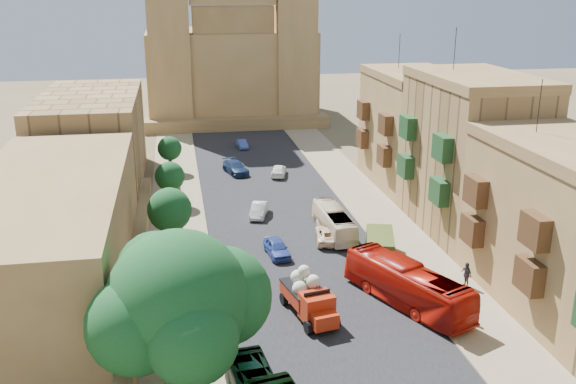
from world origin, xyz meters
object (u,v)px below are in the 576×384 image
object	(u,v)px
street_tree_c	(170,177)
olive_pickup	(380,246)
church	(230,60)
car_white_b	(279,170)
street_tree_b	(170,210)
car_blue_b	(242,144)
bus_cream_east	(334,222)
ficus_tree	(180,304)
red_truck	(309,296)
bus_red_east	(407,285)
car_dkblue	(236,168)
street_tree_d	(170,149)
pedestrian_c	(466,274)
street_tree_a	(171,281)
pedestrian_a	(466,310)
car_cream	(328,234)
car_white_a	(259,210)
car_blue_a	(277,248)

from	to	relation	value
street_tree_c	olive_pickup	distance (m)	22.99
church	car_white_b	bearing A→B (deg)	-86.35
street_tree_b	car_blue_b	xyz separation A→B (m)	(9.50, 34.28, -3.14)
street_tree_c	car_white_b	size ratio (longest dim) A/B	1.15
bus_cream_east	car_blue_b	bearing A→B (deg)	-83.52
ficus_tree	olive_pickup	size ratio (longest dim) A/B	1.81
red_truck	bus_red_east	bearing A→B (deg)	3.10
red_truck	car_white_b	size ratio (longest dim) A/B	1.51
car_blue_b	car_dkblue	bearing A→B (deg)	-104.64
street_tree_c	street_tree_d	bearing A→B (deg)	90.00
bus_red_east	car_blue_b	xyz separation A→B (m)	(-6.25, 46.22, -0.93)
street_tree_c	pedestrian_c	xyz separation A→B (m)	(20.95, -22.04, -2.04)
street_tree_a	bus_cream_east	size ratio (longest dim) A/B	0.56
car_dkblue	pedestrian_c	bearing A→B (deg)	-82.17
ficus_tree	pedestrian_c	distance (m)	23.14
car_white_b	pedestrian_a	size ratio (longest dim) A/B	2.43
street_tree_b	car_white_b	distance (m)	23.93
ficus_tree	bus_cream_east	xyz separation A→B (m)	(13.43, 21.58, -4.43)
street_tree_a	street_tree_c	world-z (taller)	street_tree_a
street_tree_c	bus_cream_east	bearing A→B (deg)	-36.62
street_tree_b	pedestrian_c	size ratio (longest dim) A/B	2.92
street_tree_c	olive_pickup	xyz separation A→B (m)	(16.38, -16.00, -2.01)
olive_pickup	car_dkblue	xyz separation A→B (m)	(-8.96, 26.23, -0.27)
bus_red_east	car_cream	bearing A→B (deg)	-101.64
street_tree_b	street_tree_d	distance (m)	24.01
car_cream	pedestrian_a	world-z (taller)	pedestrian_a
church	olive_pickup	distance (m)	59.58
street_tree_c	car_dkblue	size ratio (longest dim) A/B	0.92
street_tree_b	bus_red_east	size ratio (longest dim) A/B	0.52
street_tree_a	car_dkblue	xyz separation A→B (m)	(7.42, 34.23, -2.43)
street_tree_d	pedestrian_a	bearing A→B (deg)	-64.18
ficus_tree	red_truck	bearing A→B (deg)	42.89
street_tree_a	pedestrian_c	bearing A→B (deg)	5.35
street_tree_b	bus_red_east	xyz separation A→B (m)	(15.75, -11.94, -2.21)
car_white_a	street_tree_a	bearing A→B (deg)	-96.79
street_tree_c	bus_red_east	xyz separation A→B (m)	(15.75, -23.94, -1.51)
street_tree_d	car_blue_a	xyz separation A→B (m)	(8.37, -26.12, -2.19)
pedestrian_a	car_dkblue	bearing A→B (deg)	-66.36
street_tree_c	bus_cream_east	world-z (taller)	street_tree_c
street_tree_a	bus_red_east	world-z (taller)	street_tree_a
car_blue_a	pedestrian_a	bearing A→B (deg)	-56.92
street_tree_b	car_dkblue	world-z (taller)	street_tree_b
bus_cream_east	car_blue_b	xyz separation A→B (m)	(-4.51, 32.69, -0.62)
bus_cream_east	pedestrian_c	world-z (taller)	bus_cream_east
red_truck	car_dkblue	bearing A→B (deg)	92.37
bus_cream_east	car_white_b	xyz separation A→B (m)	(-1.83, 18.79, -0.49)
bus_red_east	car_blue_b	world-z (taller)	bus_red_east
ficus_tree	car_white_b	xyz separation A→B (m)	(11.60, 40.37, -4.93)
street_tree_a	car_dkblue	world-z (taller)	street_tree_a
car_white_a	street_tree_d	bearing A→B (deg)	132.09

